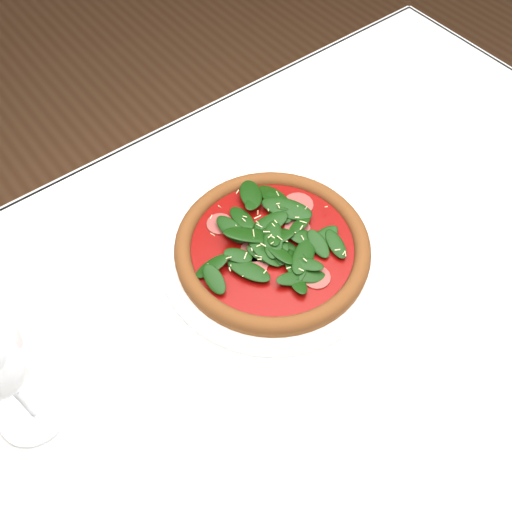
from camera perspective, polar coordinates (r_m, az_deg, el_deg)
ground at (r=1.48m, az=3.58°, el=-18.63°), size 6.00×6.00×0.00m
dining_table at (r=0.88m, az=5.76°, el=-6.42°), size 1.21×0.81×0.75m
plate at (r=0.81m, az=1.63°, el=0.33°), size 0.32×0.32×0.01m
pizza at (r=0.80m, az=1.66°, el=1.09°), size 0.32×0.32×0.04m
saucer_far at (r=1.01m, az=10.16°, el=13.28°), size 0.16×0.16×0.01m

